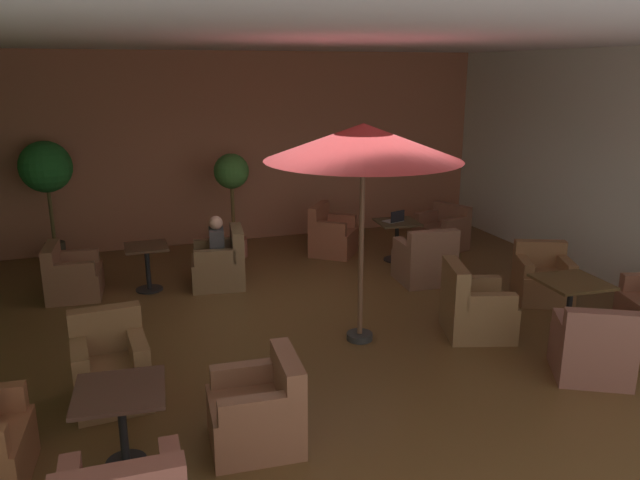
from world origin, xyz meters
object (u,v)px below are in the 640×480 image
patio_umbrella_tall_red (363,143)px  patron_blue_shirt (217,240)px  armchair_front_left_east (331,236)px  iced_drink_cup (400,216)px  armchair_mid_center_west (592,350)px  potted_tree_mid_left (46,173)px  armchair_front_left_south (425,262)px  armchair_front_left_north (442,232)px  cafe_table_front_right (147,259)px  armchair_front_right_north (221,265)px  armchair_mid_center_east (542,279)px  open_laptop (395,219)px  armchair_rear_right_east (111,369)px  armchair_rear_right_north (259,412)px  potted_tree_left_corner (232,190)px  cafe_table_rear_right (121,405)px  armchair_mid_center_south (475,309)px  armchair_front_right_east (72,277)px  cafe_table_mid_center (571,292)px  cafe_table_front_left (397,232)px

patio_umbrella_tall_red → patron_blue_shirt: patio_umbrella_tall_red is taller
armchair_front_left_east → iced_drink_cup: 1.28m
armchair_mid_center_west → potted_tree_mid_left: potted_tree_mid_left is taller
armchair_front_left_south → armchair_front_left_north: bearing=52.4°
cafe_table_front_right → armchair_front_right_north: (1.07, -0.14, -0.17)m
armchair_front_left_north → armchair_front_left_east: armchair_front_left_east is taller
armchair_mid_center_east → open_laptop: 2.68m
armchair_rear_right_east → armchair_front_left_south: bearing=24.5°
armchair_front_left_south → patron_blue_shirt: bearing=163.7°
armchair_rear_right_north → armchair_front_right_north: bearing=84.2°
potted_tree_left_corner → armchair_front_left_south: bearing=-42.8°
armchair_front_left_north → armchair_front_left_east: size_ratio=0.95×
cafe_table_rear_right → armchair_mid_center_east: bearing=19.5°
iced_drink_cup → armchair_rear_right_east: bearing=-144.9°
armchair_front_left_north → armchair_rear_right_east: 6.89m
armchair_mid_center_east → armchair_mid_center_south: size_ratio=0.97×
potted_tree_left_corner → patron_blue_shirt: bearing=-110.5°
armchair_rear_right_north → patron_blue_shirt: size_ratio=1.25×
armchair_front_right_north → armchair_front_right_east: armchair_front_right_north is taller
armchair_front_right_east → armchair_rear_right_east: size_ratio=0.95×
cafe_table_rear_right → potted_tree_mid_left: 6.27m
iced_drink_cup → potted_tree_left_corner: bearing=158.8°
cafe_table_front_right → armchair_rear_right_north: bearing=-81.7°
cafe_table_front_right → potted_tree_left_corner: (1.56, 1.30, 0.69)m
armchair_front_left_north → armchair_mid_center_west: bearing=-101.5°
armchair_front_right_east → armchair_front_left_south: bearing=-12.2°
armchair_mid_center_west → open_laptop: 4.49m
patron_blue_shirt → armchair_rear_right_north: bearing=-95.1°
cafe_table_mid_center → iced_drink_cup: size_ratio=7.41×
cafe_table_mid_center → armchair_mid_center_west: (-0.57, -1.03, -0.23)m
armchair_front_right_north → patio_umbrella_tall_red: 3.48m
armchair_front_left_south → patron_blue_shirt: (-3.05, 0.89, 0.40)m
cafe_table_front_left → armchair_front_left_north: armchair_front_left_north is taller
potted_tree_mid_left → patron_blue_shirt: size_ratio=3.16×
patron_blue_shirt → armchair_front_left_east: bearing=24.4°
armchair_front_left_south → armchair_front_right_north: (-3.01, 0.88, -0.00)m
armchair_front_right_north → cafe_table_mid_center: (3.78, -3.17, 0.22)m
armchair_mid_center_south → armchair_rear_right_north: (-3.08, -1.40, -0.03)m
armchair_mid_center_south → armchair_front_left_east: bearing=97.4°
cafe_table_front_left → open_laptop: 0.25m
armchair_mid_center_west → cafe_table_front_right: bearing=134.6°
cafe_table_front_left → armchair_front_right_east: armchair_front_right_east is taller
armchair_front_right_east → iced_drink_cup: iced_drink_cup is taller
cafe_table_front_left → armchair_front_right_north: 3.11m
armchair_front_left_east → armchair_rear_right_east: size_ratio=1.17×
cafe_table_front_right → patio_umbrella_tall_red: (2.31, -2.64, 1.91)m
armchair_front_right_north → armchair_front_left_north: bearing=9.0°
armchair_front_left_south → cafe_table_front_right: 4.20m
armchair_mid_center_west → potted_tree_mid_left: bearing=132.6°
cafe_table_front_right → potted_tree_mid_left: potted_tree_mid_left is taller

